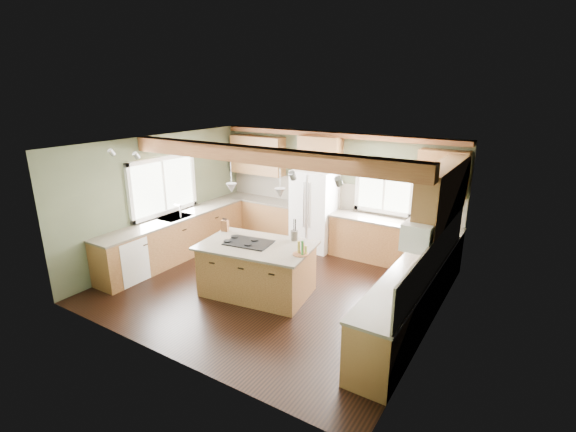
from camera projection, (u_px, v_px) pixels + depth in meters
The scene contains 37 objects.
floor at pixel (273, 286), 7.69m from camera, with size 5.60×5.60×0.00m, color black.
ceiling at pixel (271, 145), 6.91m from camera, with size 5.60×5.60×0.00m, color silver.
wall_back at pixel (335, 191), 9.32m from camera, with size 5.60×5.60×0.00m, color #475039.
wall_left at pixel (161, 198), 8.72m from camera, with size 5.00×5.00×0.00m, color #475039.
wall_right at pixel (436, 252), 5.88m from camera, with size 5.00×5.00×0.00m, color #475039.
ceiling_beam at pixel (259, 155), 6.68m from camera, with size 5.55×0.26×0.26m, color brown.
soffit_trim at pixel (335, 135), 8.87m from camera, with size 5.55×0.20×0.10m, color brown.
backsplash_back at pixel (334, 195), 9.34m from camera, with size 5.58×0.03×0.58m, color brown.
backsplash_right at pixel (435, 256), 5.95m from camera, with size 0.03×3.70×0.58m, color brown.
base_cab_back_left at pixel (263, 218), 10.24m from camera, with size 2.02×0.60×0.88m, color brown.
counter_back_left at pixel (262, 200), 10.11m from camera, with size 2.06×0.64×0.04m, color #484035.
base_cab_back_right at pixel (392, 243), 8.58m from camera, with size 2.62×0.60×0.88m, color brown.
counter_back_right at pixel (394, 222), 8.44m from camera, with size 2.66×0.64×0.04m, color #484035.
base_cab_left at pixel (177, 238), 8.87m from camera, with size 0.60×3.70×0.88m, color brown.
counter_left at pixel (175, 218), 8.73m from camera, with size 0.64×3.74×0.04m, color #484035.
base_cab_right at pixel (410, 299), 6.33m from camera, with size 0.60×3.70×0.88m, color brown.
counter_right at pixel (413, 271), 6.19m from camera, with size 0.64×3.74×0.04m, color #484035.
upper_cab_back_left at pixel (258, 155), 10.00m from camera, with size 1.40×0.35×0.90m, color brown.
upper_cab_over_fridge at pixel (320, 153), 9.08m from camera, with size 0.96×0.35×0.70m, color brown.
upper_cab_right at pixel (443, 192), 6.50m from camera, with size 0.35×2.20×0.90m, color brown.
upper_cab_back_corner at pixel (442, 174), 7.82m from camera, with size 0.90×0.35×0.90m, color brown.
window_left at pixel (163, 186), 8.68m from camera, with size 0.04×1.60×1.05m, color white.
window_back at pixel (385, 186), 8.65m from camera, with size 1.10×0.04×1.00m, color white.
sink at pixel (175, 217), 8.73m from camera, with size 0.50×0.65×0.03m, color #262628.
faucet at pixel (181, 212), 8.59m from camera, with size 0.02×0.02×0.28m, color #B2B2B7.
dishwasher at pixel (125, 259), 7.81m from camera, with size 0.60×0.60×0.84m, color white.
oven at pixel (380, 342), 5.29m from camera, with size 0.60×0.72×0.84m, color white.
microwave at pixel (421, 233), 5.88m from camera, with size 0.40×0.70×0.38m, color white.
pendant_left at pixel (232, 188), 7.08m from camera, with size 0.18×0.18×0.16m, color #B2B2B7.
pendant_right at pixel (280, 193), 6.74m from camera, with size 0.18×0.18×0.16m, color #B2B2B7.
refrigerator at pixel (315, 210), 9.29m from camera, with size 0.90×0.74×1.80m, color white.
island at pixel (257, 270), 7.34m from camera, with size 1.81×1.11×0.88m, color olive.
island_top at pixel (257, 245), 7.20m from camera, with size 1.94×1.23×0.04m, color #484035.
cooktop at pixel (249, 243), 7.25m from camera, with size 0.79×0.52×0.02m, color black.
knife_block at pixel (225, 226), 7.83m from camera, with size 0.13×0.09×0.21m, color brown.
utensil_crock at pixel (294, 235), 7.38m from camera, with size 0.13×0.13×0.18m, color #3A352E.
bottle_tray at pixel (301, 248), 6.73m from camera, with size 0.26×0.26×0.24m, color #5B311B, non-canonical shape.
Camera 1 is at (3.93, -5.74, 3.53)m, focal length 26.00 mm.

